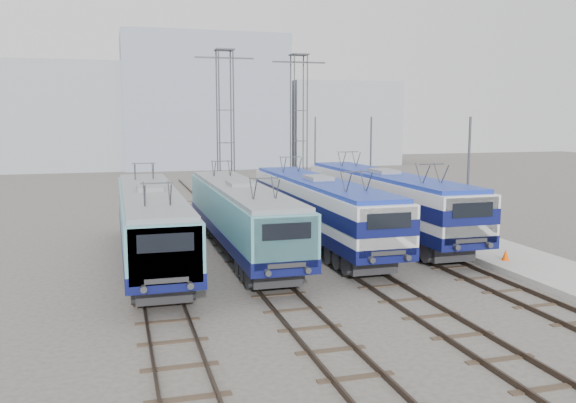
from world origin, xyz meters
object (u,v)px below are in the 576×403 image
at_px(locomotive_center_right, 319,205).
at_px(locomotive_far_right, 385,197).
at_px(mast_rear, 315,157).
at_px(mast_mid, 370,168).
at_px(catenary_tower_west, 225,121).
at_px(catenary_tower_east, 299,121).
at_px(locomotive_far_left, 151,220).
at_px(safety_cone, 506,255).
at_px(mast_front, 468,187).
at_px(locomotive_center_left, 241,213).

height_order(locomotive_center_right, locomotive_far_right, locomotive_far_right).
height_order(locomotive_center_right, mast_rear, mast_rear).
xyz_separation_m(locomotive_center_right, mast_mid, (6.35, 7.71, 1.23)).
distance_m(catenary_tower_west, catenary_tower_east, 6.80).
bearing_deg(locomotive_far_right, catenary_tower_west, 115.22).
bearing_deg(catenary_tower_east, locomotive_far_left, -124.08).
distance_m(locomotive_center_right, mast_mid, 10.06).
bearing_deg(mast_rear, catenary_tower_east, -136.40).
xyz_separation_m(catenary_tower_west, mast_rear, (8.60, 4.00, -3.14)).
bearing_deg(catenary_tower_east, mast_rear, 43.60).
xyz_separation_m(locomotive_center_right, catenary_tower_west, (-2.25, 15.71, 4.37)).
distance_m(mast_rear, safety_cone, 26.60).
distance_m(mast_front, safety_cone, 3.86).
xyz_separation_m(locomotive_far_right, catenary_tower_west, (-6.75, 14.33, 4.30)).
bearing_deg(locomotive_far_right, locomotive_center_right, -163.05).
bearing_deg(safety_cone, mast_mid, 92.49).
bearing_deg(mast_mid, catenary_tower_east, 101.86).
xyz_separation_m(locomotive_center_right, mast_rear, (6.35, 19.71, 1.23)).
bearing_deg(locomotive_far_left, locomotive_far_right, 13.53).
height_order(locomotive_center_left, locomotive_center_right, locomotive_center_right).
height_order(locomotive_center_left, safety_cone, locomotive_center_left).
bearing_deg(locomotive_center_right, catenary_tower_west, 98.15).
bearing_deg(mast_rear, mast_mid, -90.00).
bearing_deg(locomotive_center_right, locomotive_far_left, -168.21).
relative_size(locomotive_far_left, catenary_tower_east, 1.45).
bearing_deg(locomotive_center_left, mast_rear, 62.33).
distance_m(locomotive_center_left, safety_cone, 12.93).
bearing_deg(mast_front, mast_rear, 90.00).
distance_m(locomotive_center_right, safety_cone, 9.84).
distance_m(locomotive_far_left, locomotive_far_right, 13.89).
relative_size(locomotive_far_left, locomotive_center_left, 1.01).
xyz_separation_m(catenary_tower_west, catenary_tower_east, (6.50, 2.00, 0.00)).
height_order(locomotive_far_left, mast_front, mast_front).
bearing_deg(locomotive_far_left, catenary_tower_west, 69.00).
bearing_deg(locomotive_center_right, mast_front, -34.07).
relative_size(locomotive_center_right, mast_mid, 2.54).
height_order(catenary_tower_east, mast_front, catenary_tower_east).
relative_size(catenary_tower_west, catenary_tower_east, 1.00).
xyz_separation_m(catenary_tower_east, mast_mid, (2.10, -10.00, -3.14)).
bearing_deg(locomotive_far_left, catenary_tower_east, 55.92).
height_order(catenary_tower_west, mast_rear, catenary_tower_west).
relative_size(locomotive_center_right, catenary_tower_west, 1.48).
relative_size(locomotive_far_right, mast_mid, 2.63).
xyz_separation_m(locomotive_center_right, mast_front, (6.35, -4.29, 1.23)).
relative_size(locomotive_far_right, safety_cone, 35.07).
distance_m(locomotive_center_right, catenary_tower_east, 18.73).
relative_size(locomotive_center_right, catenary_tower_east, 1.48).
bearing_deg(locomotive_far_left, locomotive_center_left, 11.19).
height_order(mast_front, safety_cone, mast_front).
relative_size(catenary_tower_east, mast_front, 1.71).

